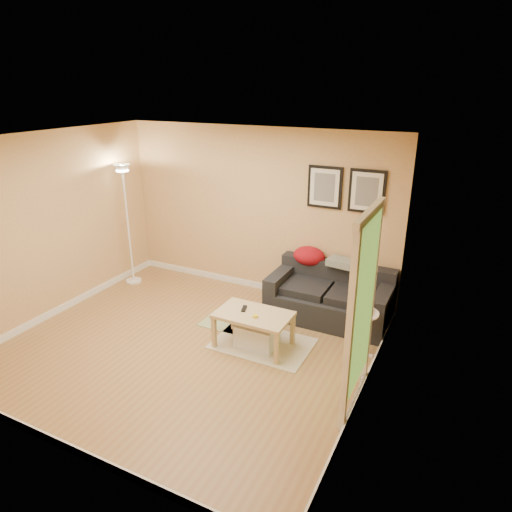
% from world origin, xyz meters
% --- Properties ---
extents(floor, '(4.50, 4.50, 0.00)m').
position_xyz_m(floor, '(0.00, 0.00, 0.00)').
color(floor, '#9C7643').
rests_on(floor, ground).
extents(ceiling, '(4.50, 4.50, 0.00)m').
position_xyz_m(ceiling, '(0.00, 0.00, 2.60)').
color(ceiling, white).
rests_on(ceiling, wall_back).
extents(wall_back, '(4.50, 0.00, 4.50)m').
position_xyz_m(wall_back, '(0.00, 2.00, 1.30)').
color(wall_back, tan).
rests_on(wall_back, ground).
extents(wall_front, '(4.50, 0.00, 4.50)m').
position_xyz_m(wall_front, '(0.00, -2.00, 1.30)').
color(wall_front, tan).
rests_on(wall_front, ground).
extents(wall_left, '(0.00, 4.00, 4.00)m').
position_xyz_m(wall_left, '(-2.25, 0.00, 1.30)').
color(wall_left, tan).
rests_on(wall_left, ground).
extents(wall_right, '(0.00, 4.00, 4.00)m').
position_xyz_m(wall_right, '(2.25, 0.00, 1.30)').
color(wall_right, tan).
rests_on(wall_right, ground).
extents(baseboard_back, '(4.50, 0.02, 0.10)m').
position_xyz_m(baseboard_back, '(0.00, 1.99, 0.05)').
color(baseboard_back, white).
rests_on(baseboard_back, ground).
extents(baseboard_front, '(4.50, 0.02, 0.10)m').
position_xyz_m(baseboard_front, '(0.00, -1.99, 0.05)').
color(baseboard_front, white).
rests_on(baseboard_front, ground).
extents(baseboard_left, '(0.02, 4.00, 0.10)m').
position_xyz_m(baseboard_left, '(-2.24, 0.00, 0.05)').
color(baseboard_left, white).
rests_on(baseboard_left, ground).
extents(baseboard_right, '(0.02, 4.00, 0.10)m').
position_xyz_m(baseboard_right, '(2.24, 0.00, 0.05)').
color(baseboard_right, white).
rests_on(baseboard_right, ground).
extents(sofa, '(1.70, 0.90, 0.75)m').
position_xyz_m(sofa, '(1.38, 1.53, 0.38)').
color(sofa, black).
rests_on(sofa, ground).
extents(red_throw, '(0.48, 0.36, 0.28)m').
position_xyz_m(red_throw, '(0.93, 1.86, 0.77)').
color(red_throw, maroon).
rests_on(red_throw, sofa).
extents(plaid_throw, '(0.45, 0.32, 0.10)m').
position_xyz_m(plaid_throw, '(1.46, 1.80, 0.78)').
color(plaid_throw, tan).
rests_on(plaid_throw, sofa).
extents(framed_print_left, '(0.50, 0.04, 0.60)m').
position_xyz_m(framed_print_left, '(1.08, 1.98, 1.80)').
color(framed_print_left, black).
rests_on(framed_print_left, wall_back).
extents(framed_print_right, '(0.50, 0.04, 0.60)m').
position_xyz_m(framed_print_right, '(1.68, 1.98, 1.80)').
color(framed_print_right, black).
rests_on(framed_print_right, wall_back).
extents(area_rug, '(1.25, 0.85, 0.01)m').
position_xyz_m(area_rug, '(0.83, 0.47, 0.01)').
color(area_rug, beige).
rests_on(area_rug, ground).
extents(green_runner, '(0.70, 0.50, 0.01)m').
position_xyz_m(green_runner, '(0.15, 0.74, 0.01)').
color(green_runner, '#668C4C').
rests_on(green_runner, ground).
extents(coffee_table, '(1.06, 0.81, 0.47)m').
position_xyz_m(coffee_table, '(0.75, 0.38, 0.24)').
color(coffee_table, tan).
rests_on(coffee_table, ground).
extents(remote_control, '(0.09, 0.17, 0.02)m').
position_xyz_m(remote_control, '(0.59, 0.42, 0.48)').
color(remote_control, black).
rests_on(remote_control, coffee_table).
extents(tape_roll, '(0.07, 0.07, 0.03)m').
position_xyz_m(tape_roll, '(0.81, 0.30, 0.49)').
color(tape_roll, yellow).
rests_on(tape_roll, coffee_table).
extents(storage_bin, '(0.52, 0.38, 0.32)m').
position_xyz_m(storage_bin, '(0.79, 0.39, 0.16)').
color(storage_bin, white).
rests_on(storage_bin, ground).
extents(side_table, '(0.39, 0.39, 0.59)m').
position_xyz_m(side_table, '(2.02, 0.80, 0.30)').
color(side_table, white).
rests_on(side_table, ground).
extents(book_stack, '(0.23, 0.26, 0.07)m').
position_xyz_m(book_stack, '(2.03, 0.82, 0.63)').
color(book_stack, '#305E92').
rests_on(book_stack, side_table).
extents(floor_lamp, '(0.26, 0.26, 2.01)m').
position_xyz_m(floor_lamp, '(-2.00, 1.28, 0.95)').
color(floor_lamp, white).
rests_on(floor_lamp, ground).
extents(doorway, '(0.12, 1.01, 2.13)m').
position_xyz_m(doorway, '(2.20, -0.15, 1.02)').
color(doorway, white).
rests_on(doorway, ground).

